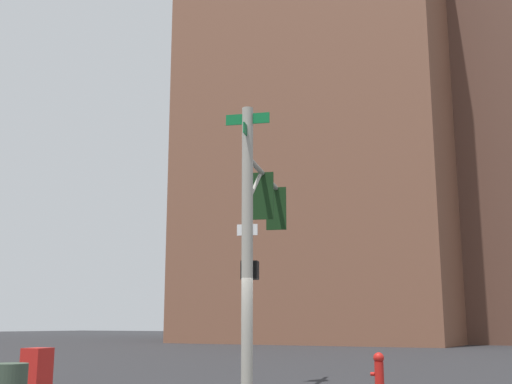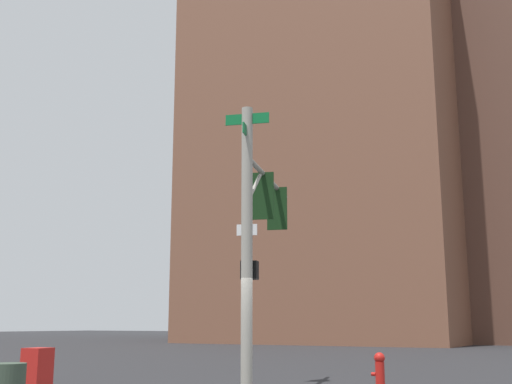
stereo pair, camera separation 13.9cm
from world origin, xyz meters
The scene contains 6 objects.
signal_pole_assembly centered at (0.38, -0.98, 3.92)m, with size 1.89×4.92×6.27m.
fire_hydrant centered at (-1.65, -3.24, 0.47)m, with size 0.34×0.26×0.87m.
newspaper_box centered at (3.98, 2.21, 0.53)m, with size 0.44×0.56×1.05m, color red.
building_brick_nearside centered at (14.42, -38.26, 18.30)m, with size 22.42×14.36×36.60m, color brown.
building_brick_midblock centered at (4.95, -46.55, 19.56)m, with size 17.21×16.64×39.13m, color brown.
building_brick_farside centered at (27.54, -54.33, 18.52)m, with size 17.22×17.85×37.04m, color brown.
Camera 2 is at (-6.98, 12.26, 1.55)m, focal length 45.67 mm.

